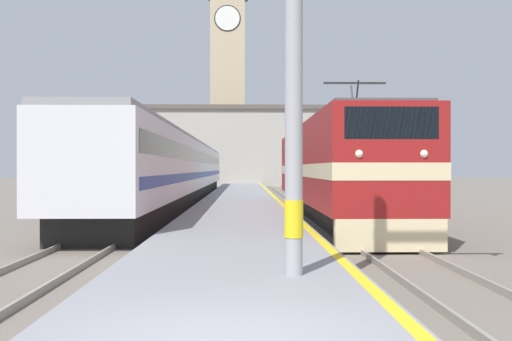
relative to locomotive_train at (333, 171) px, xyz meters
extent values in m
plane|color=#70665B|center=(-3.79, 11.55, -2.03)|extent=(200.00, 200.00, 0.00)
cube|color=gray|center=(-3.79, 6.55, -1.82)|extent=(4.29, 140.00, 0.43)
cube|color=yellow|center=(-1.79, 6.55, -1.60)|extent=(0.20, 140.00, 0.00)
cube|color=#70665B|center=(0.00, 6.55, -2.02)|extent=(2.84, 140.00, 0.02)
cube|color=gray|center=(-0.72, 6.55, -1.94)|extent=(0.07, 140.00, 0.14)
cube|color=gray|center=(0.72, 6.55, -1.94)|extent=(0.07, 140.00, 0.14)
cube|color=#70665B|center=(-7.73, 6.55, -2.02)|extent=(2.83, 140.00, 0.02)
cube|color=gray|center=(-8.44, 6.55, -1.94)|extent=(0.07, 140.00, 0.14)
cube|color=gray|center=(-7.01, 6.55, -1.94)|extent=(0.07, 140.00, 0.14)
cube|color=black|center=(0.00, 0.04, -1.58)|extent=(2.46, 18.03, 0.90)
cube|color=maroon|center=(0.00, 0.04, 0.32)|extent=(2.90, 19.60, 2.90)
cube|color=beige|center=(0.00, 0.04, 0.03)|extent=(2.92, 19.62, 0.44)
cube|color=beige|center=(0.00, -9.61, -1.54)|extent=(2.75, 0.30, 0.81)
cube|color=black|center=(0.00, -9.70, 1.22)|extent=(2.32, 0.12, 0.80)
sphere|color=white|center=(-0.80, -9.74, 0.46)|extent=(0.20, 0.20, 0.20)
sphere|color=white|center=(0.80, -9.74, 0.46)|extent=(0.20, 0.20, 0.20)
cube|color=#4C4C51|center=(0.00, 0.04, 1.83)|extent=(2.61, 18.62, 0.12)
cylinder|color=#333333|center=(0.00, -5.21, 2.39)|extent=(0.06, 0.63, 1.03)
cylinder|color=#333333|center=(0.00, -4.51, 2.39)|extent=(0.06, 0.63, 1.03)
cube|color=#262626|center=(0.00, -4.86, 2.89)|extent=(2.03, 0.08, 0.06)
cube|color=black|center=(-7.73, 15.29, -1.58)|extent=(2.46, 47.64, 0.90)
cube|color=silver|center=(-7.73, 15.29, 0.27)|extent=(2.90, 49.63, 2.80)
cube|color=black|center=(-7.73, 15.29, 0.83)|extent=(2.92, 48.64, 0.64)
cube|color=navy|center=(-7.73, 15.29, -0.29)|extent=(2.92, 48.64, 0.36)
cube|color=gray|center=(-7.73, 15.29, 1.77)|extent=(2.67, 49.63, 0.20)
cylinder|color=#9E9EA3|center=(-2.81, -14.73, 2.31)|extent=(0.29, 0.29, 7.82)
cylinder|color=yellow|center=(-2.81, -14.73, -0.70)|extent=(0.31, 0.31, 0.60)
cube|color=tan|center=(-5.92, 61.05, 11.13)|extent=(4.83, 4.83, 26.32)
cylinder|color=black|center=(-5.92, 58.61, 20.91)|extent=(3.68, 0.06, 3.68)
cylinder|color=white|center=(-5.92, 58.58, 20.91)|extent=(3.38, 0.10, 3.38)
cube|color=#A8A399|center=(-1.33, 48.37, 2.48)|extent=(28.43, 6.69, 9.02)
cube|color=#564C47|center=(-1.33, 48.37, 7.24)|extent=(29.03, 7.29, 0.50)
camera|label=1|loc=(-3.60, -24.28, 0.11)|focal=42.00mm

